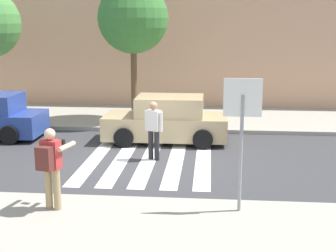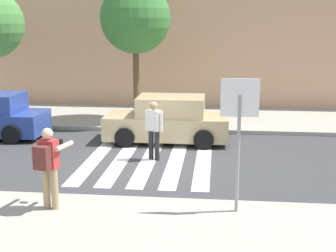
{
  "view_description": "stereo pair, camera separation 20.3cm",
  "coord_description": "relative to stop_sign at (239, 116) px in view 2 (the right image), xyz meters",
  "views": [
    {
      "loc": [
        1.75,
        -12.97,
        3.97
      ],
      "look_at": [
        0.6,
        -0.2,
        1.1
      ],
      "focal_mm": 50.0,
      "sensor_mm": 36.0,
      "label": 1
    },
    {
      "loc": [
        1.96,
        -12.95,
        3.97
      ],
      "look_at": [
        0.6,
        -0.2,
        1.1
      ],
      "focal_mm": 50.0,
      "sensor_mm": 36.0,
      "label": 2
    }
  ],
  "objects": [
    {
      "name": "ground_plane",
      "position": [
        -2.4,
        3.78,
        -2.14
      ],
      "size": [
        120.0,
        120.0,
        0.0
      ],
      "primitive_type": "plane",
      "color": "#38383A"
    },
    {
      "name": "sidewalk_far",
      "position": [
        -2.4,
        9.78,
        -2.07
      ],
      "size": [
        60.0,
        4.8,
        0.14
      ],
      "primitive_type": "cube",
      "color": "#9E998C",
      "rests_on": "ground"
    },
    {
      "name": "building_facade_far",
      "position": [
        -2.4,
        14.18,
        0.98
      ],
      "size": [
        56.0,
        4.0,
        6.24
      ],
      "primitive_type": "cube",
      "color": "tan",
      "rests_on": "ground"
    },
    {
      "name": "crosswalk_stripe_0",
      "position": [
        -4.0,
        3.98,
        -2.14
      ],
      "size": [
        0.44,
        5.2,
        0.01
      ],
      "primitive_type": "cube",
      "color": "silver",
      "rests_on": "ground"
    },
    {
      "name": "crosswalk_stripe_1",
      "position": [
        -3.2,
        3.98,
        -2.14
      ],
      "size": [
        0.44,
        5.2,
        0.01
      ],
      "primitive_type": "cube",
      "color": "silver",
      "rests_on": "ground"
    },
    {
      "name": "crosswalk_stripe_2",
      "position": [
        -2.4,
        3.98,
        -2.14
      ],
      "size": [
        0.44,
        5.2,
        0.01
      ],
      "primitive_type": "cube",
      "color": "silver",
      "rests_on": "ground"
    },
    {
      "name": "crosswalk_stripe_3",
      "position": [
        -1.6,
        3.98,
        -2.14
      ],
      "size": [
        0.44,
        5.2,
        0.01
      ],
      "primitive_type": "cube",
      "color": "silver",
      "rests_on": "ground"
    },
    {
      "name": "crosswalk_stripe_4",
      "position": [
        -0.8,
        3.98,
        -2.14
      ],
      "size": [
        0.44,
        5.2,
        0.01
      ],
      "primitive_type": "cube",
      "color": "silver",
      "rests_on": "ground"
    },
    {
      "name": "stop_sign",
      "position": [
        0.0,
        0.0,
        0.0
      ],
      "size": [
        0.76,
        0.08,
        2.75
      ],
      "color": "gray",
      "rests_on": "sidewalk_near"
    },
    {
      "name": "photographer_with_backpack",
      "position": [
        -3.86,
        -0.29,
        -0.98
      ],
      "size": [
        0.7,
        0.92,
        1.72
      ],
      "color": "tan",
      "rests_on": "sidewalk_near"
    },
    {
      "name": "pedestrian_crossing",
      "position": [
        -2.25,
        3.93,
        -1.17
      ],
      "size": [
        0.55,
        0.36,
        1.72
      ],
      "color": "#232328",
      "rests_on": "ground"
    },
    {
      "name": "parked_car_tan",
      "position": [
        -2.07,
        6.08,
        -1.42
      ],
      "size": [
        4.1,
        1.92,
        1.55
      ],
      "color": "tan",
      "rests_on": "ground"
    },
    {
      "name": "street_tree_center",
      "position": [
        -3.62,
        8.87,
        1.94
      ],
      "size": [
        2.7,
        2.7,
        5.31
      ],
      "color": "brown",
      "rests_on": "sidewalk_far"
    }
  ]
}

